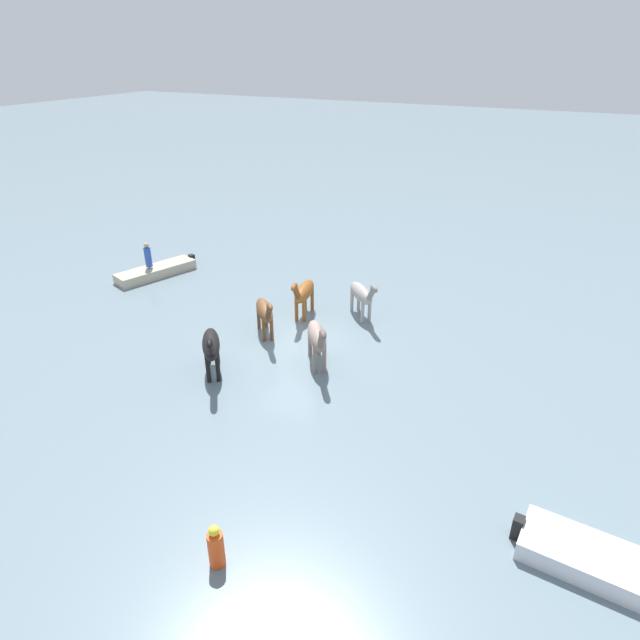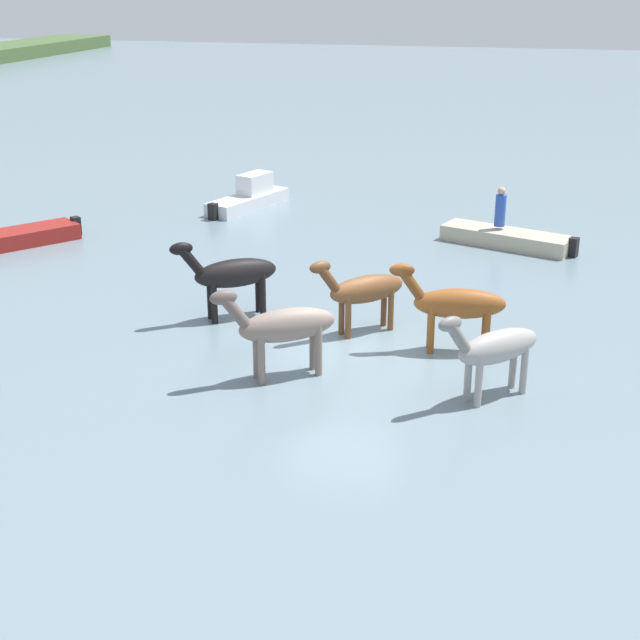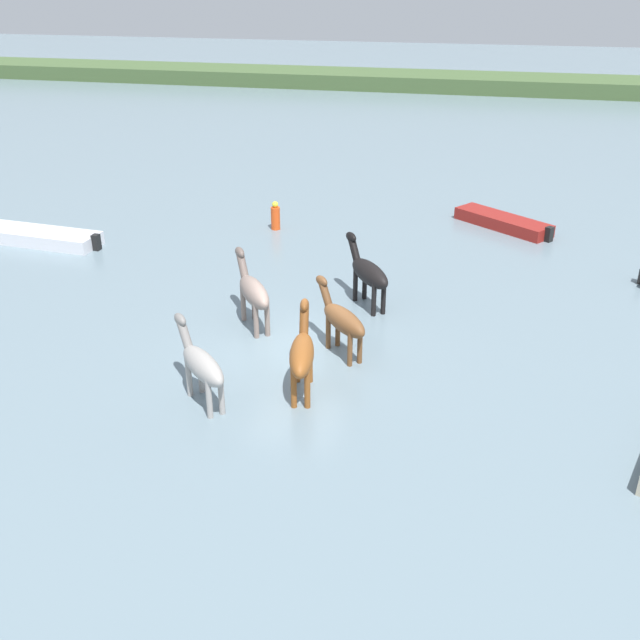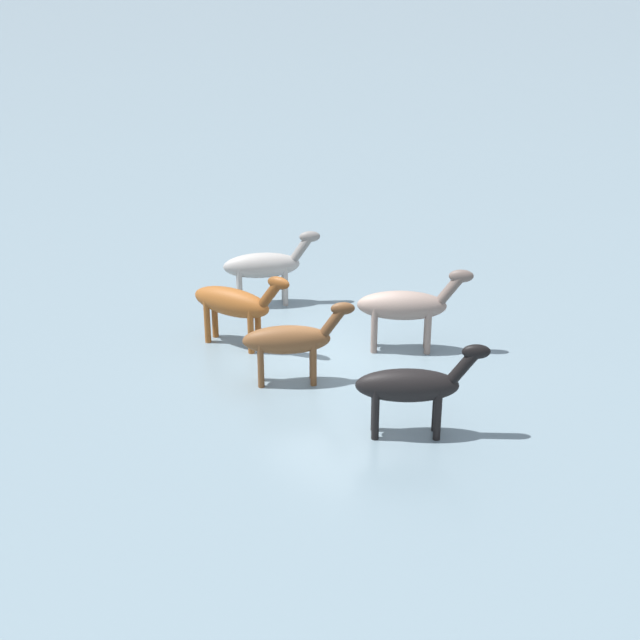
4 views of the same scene
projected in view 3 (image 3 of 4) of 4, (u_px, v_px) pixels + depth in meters
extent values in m
plane|color=slate|center=(296.00, 346.00, 19.95)|extent=(173.22, 173.22, 0.00)
cube|color=#415931|center=(436.00, 89.00, 61.13)|extent=(155.90, 6.00, 2.40)
ellipsoid|color=gray|center=(254.00, 292.00, 20.49)|extent=(1.66, 2.00, 0.68)
cylinder|color=gray|center=(243.00, 303.00, 21.19)|extent=(0.15, 0.15, 1.12)
cylinder|color=gray|center=(254.00, 301.00, 21.30)|extent=(0.15, 0.15, 1.12)
cylinder|color=gray|center=(256.00, 320.00, 20.18)|extent=(0.15, 0.15, 1.12)
cylinder|color=gray|center=(267.00, 318.00, 20.29)|extent=(0.15, 0.15, 1.12)
cylinder|color=#63544C|center=(242.00, 265.00, 21.19)|extent=(0.55, 0.64, 0.75)
ellipsoid|color=#63544C|center=(240.00, 252.00, 21.23)|extent=(0.51, 0.59, 0.30)
ellipsoid|color=black|center=(370.00, 273.00, 21.76)|extent=(1.69, 1.96, 0.68)
cylinder|color=black|center=(355.00, 284.00, 22.44)|extent=(0.15, 0.15, 1.11)
cylinder|color=black|center=(365.00, 282.00, 22.56)|extent=(0.15, 0.15, 1.11)
cylinder|color=black|center=(374.00, 299.00, 21.46)|extent=(0.15, 0.15, 1.11)
cylinder|color=black|center=(383.00, 297.00, 21.58)|extent=(0.15, 0.15, 1.11)
cylinder|color=black|center=(354.00, 248.00, 22.44)|extent=(0.56, 0.63, 0.74)
ellipsoid|color=black|center=(351.00, 237.00, 22.48)|extent=(0.52, 0.58, 0.30)
ellipsoid|color=brown|center=(302.00, 355.00, 17.27)|extent=(0.94, 2.05, 0.66)
cylinder|color=brown|center=(297.00, 362.00, 18.04)|extent=(0.15, 0.15, 1.09)
cylinder|color=brown|center=(310.00, 363.00, 18.03)|extent=(0.15, 0.15, 1.09)
cylinder|color=brown|center=(294.00, 387.00, 16.98)|extent=(0.15, 0.15, 1.09)
cylinder|color=brown|center=(307.00, 388.00, 16.97)|extent=(0.15, 0.15, 1.09)
cylinder|color=brown|center=(304.00, 320.00, 18.01)|extent=(0.34, 0.64, 0.73)
ellipsoid|color=brown|center=(305.00, 305.00, 18.07)|extent=(0.32, 0.57, 0.29)
ellipsoid|color=brown|center=(344.00, 321.00, 19.05)|extent=(1.67, 1.76, 0.63)
cylinder|color=brown|center=(328.00, 331.00, 19.65)|extent=(0.14, 0.14, 1.04)
cylinder|color=brown|center=(338.00, 328.00, 19.79)|extent=(0.14, 0.14, 1.04)
cylinder|color=brown|center=(350.00, 348.00, 18.77)|extent=(0.14, 0.14, 1.04)
cylinder|color=brown|center=(360.00, 345.00, 18.91)|extent=(0.14, 0.14, 1.04)
cylinder|color=#50311A|center=(325.00, 293.00, 19.65)|extent=(0.55, 0.57, 0.69)
ellipsoid|color=#50311A|center=(322.00, 281.00, 19.68)|extent=(0.51, 0.53, 0.28)
ellipsoid|color=#9E9993|center=(203.00, 366.00, 16.87)|extent=(1.76, 1.74, 0.64)
cylinder|color=#9E9993|center=(189.00, 377.00, 17.46)|extent=(0.14, 0.14, 1.06)
cylinder|color=#9E9993|center=(201.00, 373.00, 17.61)|extent=(0.14, 0.14, 1.06)
cylinder|color=#9E9993|center=(209.00, 398.00, 16.59)|extent=(0.14, 0.14, 1.06)
cylinder|color=#9E9993|center=(221.00, 394.00, 16.74)|extent=(0.14, 0.14, 1.06)
cylinder|color=slate|center=(184.00, 333.00, 17.45)|extent=(0.57, 0.57, 0.70)
ellipsoid|color=slate|center=(180.00, 319.00, 17.47)|extent=(0.53, 0.52, 0.28)
cube|color=maroon|center=(503.00, 224.00, 28.87)|extent=(3.92, 3.32, 0.62)
cube|color=black|center=(549.00, 236.00, 27.39)|extent=(0.36, 0.37, 0.67)
cube|color=silver|center=(39.00, 238.00, 27.28)|extent=(4.90, 1.74, 0.64)
cube|color=black|center=(97.00, 244.00, 26.57)|extent=(0.26, 0.30, 0.69)
cylinder|color=#E54C19|center=(276.00, 218.00, 28.57)|extent=(0.36, 0.36, 0.90)
sphere|color=yellow|center=(275.00, 204.00, 28.32)|extent=(0.24, 0.24, 0.24)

